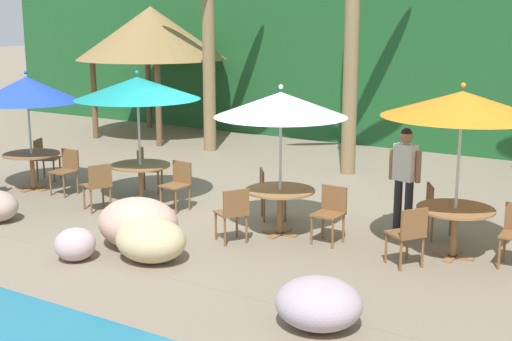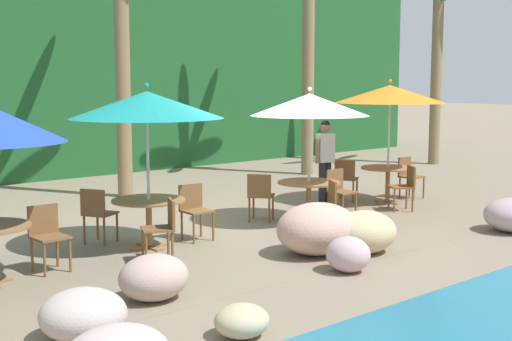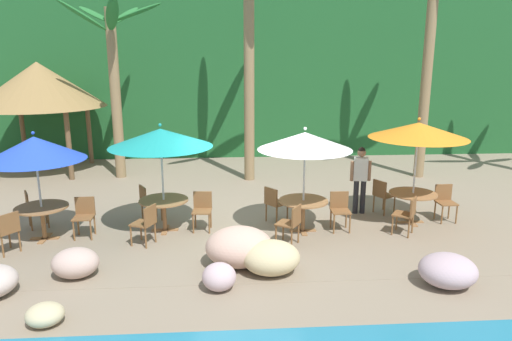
{
  "view_description": "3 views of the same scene",
  "coord_description": "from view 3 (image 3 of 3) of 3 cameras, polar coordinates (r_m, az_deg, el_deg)",
  "views": [
    {
      "loc": [
        6.62,
        -9.43,
        3.42
      ],
      "look_at": [
        0.61,
        0.15,
        0.91
      ],
      "focal_mm": 49.23,
      "sensor_mm": 36.0,
      "label": 1
    },
    {
      "loc": [
        -7.42,
        -8.77,
        2.5
      ],
      "look_at": [
        0.44,
        0.3,
        0.96
      ],
      "focal_mm": 49.44,
      "sensor_mm": 36.0,
      "label": 2
    },
    {
      "loc": [
        -0.48,
        -10.09,
        3.91
      ],
      "look_at": [
        0.23,
        0.31,
        1.32
      ],
      "focal_mm": 33.03,
      "sensor_mm": 36.0,
      "label": 3
    }
  ],
  "objects": [
    {
      "name": "palapa_hut",
      "position": [
        17.22,
        -24.84,
        9.38
      ],
      "size": [
        4.24,
        4.24,
        3.67
      ],
      "color": "brown",
      "rests_on": "ground"
    },
    {
      "name": "chair_blue_left",
      "position": [
        10.65,
        -27.94,
        -6.35
      ],
      "size": [
        0.59,
        0.59,
        0.87
      ],
      "color": "brown",
      "rests_on": "ground"
    },
    {
      "name": "chair_white_seaward",
      "position": [
        10.87,
        10.12,
        -4.49
      ],
      "size": [
        0.43,
        0.44,
        0.87
      ],
      "color": "brown",
      "rests_on": "ground"
    },
    {
      "name": "chair_orange_left",
      "position": [
        10.9,
        17.89,
        -4.92
      ],
      "size": [
        0.59,
        0.59,
        0.87
      ],
      "color": "brown",
      "rests_on": "ground"
    },
    {
      "name": "chair_blue_inland",
      "position": [
        11.94,
        -25.39,
        -3.98
      ],
      "size": [
        0.57,
        0.57,
        0.87
      ],
      "color": "brown",
      "rests_on": "ground"
    },
    {
      "name": "palm_tree_third",
      "position": [
        15.87,
        20.33,
        14.79
      ],
      "size": [
        2.91,
        2.66,
        6.67
      ],
      "color": "olive",
      "rests_on": "ground"
    },
    {
      "name": "waiter_in_white",
      "position": [
        11.93,
        12.54,
        -0.58
      ],
      "size": [
        0.52,
        0.28,
        1.7
      ],
      "color": "#232328",
      "rests_on": "ground"
    },
    {
      "name": "chair_white_left",
      "position": [
        9.86,
        4.32,
        -6.25
      ],
      "size": [
        0.59,
        0.58,
        0.87
      ],
      "color": "brown",
      "rests_on": "ground"
    },
    {
      "name": "palm_tree_nearest",
      "position": [
        15.53,
        -16.88,
        12.21
      ],
      "size": [
        3.06,
        3.07,
        5.48
      ],
      "color": "olive",
      "rests_on": "ground"
    },
    {
      "name": "umbrella_white",
      "position": [
        10.24,
        5.95,
        3.57
      ],
      "size": [
        2.07,
        2.07,
        2.39
      ],
      "color": "silver",
      "rests_on": "ground"
    },
    {
      "name": "chair_teal_inland",
      "position": [
        11.56,
        -13.0,
        -3.51
      ],
      "size": [
        0.57,
        0.57,
        0.87
      ],
      "color": "brown",
      "rests_on": "ground"
    },
    {
      "name": "chair_blue_seaward",
      "position": [
        10.97,
        -20.07,
        -4.97
      ],
      "size": [
        0.43,
        0.44,
        0.87
      ],
      "color": "brown",
      "rests_on": "ground"
    },
    {
      "name": "rock_seawall",
      "position": [
        8.56,
        -14.03,
        -10.79
      ],
      "size": [
        16.76,
        3.14,
        1.04
      ],
      "color": "#C2B0A7",
      "rests_on": "ground"
    },
    {
      "name": "ground_plane",
      "position": [
        10.83,
        -1.1,
        -7.21
      ],
      "size": [
        120.0,
        120.0,
        0.0
      ],
      "primitive_type": "plane",
      "color": "gray"
    },
    {
      "name": "terrace_deck",
      "position": [
        10.83,
        -1.1,
        -7.19
      ],
      "size": [
        18.0,
        5.2,
        0.01
      ],
      "color": "gray",
      "rests_on": "ground"
    },
    {
      "name": "dining_table_orange",
      "position": [
        11.68,
        18.45,
        -3.18
      ],
      "size": [
        1.1,
        1.1,
        0.74
      ],
      "color": "olive",
      "rests_on": "ground"
    },
    {
      "name": "chair_white_inland",
      "position": [
        11.13,
        2.21,
        -3.83
      ],
      "size": [
        0.6,
        0.59,
        0.87
      ],
      "color": "brown",
      "rests_on": "ground"
    },
    {
      "name": "dining_table_blue",
      "position": [
        11.11,
        -24.49,
        -4.62
      ],
      "size": [
        1.1,
        1.1,
        0.74
      ],
      "color": "olive",
      "rests_on": "ground"
    },
    {
      "name": "chair_orange_inland",
      "position": [
        12.16,
        15.04,
        -2.76
      ],
      "size": [
        0.58,
        0.57,
        0.87
      ],
      "color": "brown",
      "rests_on": "ground"
    },
    {
      "name": "dining_table_white",
      "position": [
        10.6,
        5.75,
        -4.24
      ],
      "size": [
        1.1,
        1.1,
        0.74
      ],
      "color": "olive",
      "rests_on": "ground"
    },
    {
      "name": "dining_table_teal",
      "position": [
        10.79,
        -11.09,
        -4.1
      ],
      "size": [
        1.1,
        1.1,
        0.74
      ],
      "color": "olive",
      "rests_on": "ground"
    },
    {
      "name": "foliage_backdrop",
      "position": [
        19.12,
        -2.49,
        11.21
      ],
      "size": [
        28.0,
        2.4,
        6.0
      ],
      "color": "#1E5628",
      "rests_on": "ground"
    },
    {
      "name": "chair_teal_left",
      "position": [
        10.1,
        -13.16,
        -6.08
      ],
      "size": [
        0.56,
        0.56,
        0.87
      ],
      "color": "brown",
      "rests_on": "ground"
    },
    {
      "name": "umbrella_teal",
      "position": [
        10.43,
        -11.48,
        3.9
      ],
      "size": [
        2.26,
        2.26,
        2.46
      ],
      "color": "silver",
      "rests_on": "ground"
    },
    {
      "name": "chair_orange_seaward",
      "position": [
        12.15,
        21.9,
        -3.32
      ],
      "size": [
        0.43,
        0.44,
        0.87
      ],
      "color": "brown",
      "rests_on": "ground"
    },
    {
      "name": "umbrella_orange",
      "position": [
        11.33,
        19.07,
        4.61
      ],
      "size": [
        2.23,
        2.23,
        2.52
      ],
      "color": "silver",
      "rests_on": "ground"
    },
    {
      "name": "palm_tree_second",
      "position": [
        14.58,
        -0.84,
        16.52
      ],
      "size": [
        3.71,
        3.5,
        6.8
      ],
      "color": "olive",
      "rests_on": "ground"
    },
    {
      "name": "umbrella_blue",
      "position": [
        10.77,
        -25.23,
        2.43
      ],
      "size": [
        2.05,
        2.05,
        2.37
      ],
      "color": "silver",
      "rests_on": "ground"
    },
    {
      "name": "chair_teal_seaward",
      "position": [
        10.77,
        -6.52,
        -4.52
      ],
      "size": [
        0.45,
        0.46,
        0.87
      ],
      "color": "brown",
      "rests_on": "ground"
    }
  ]
}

